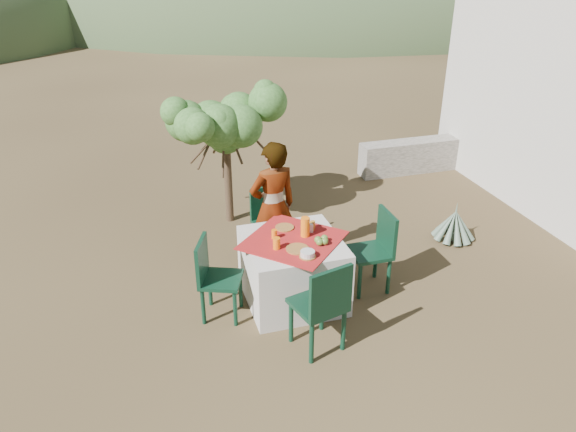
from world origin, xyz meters
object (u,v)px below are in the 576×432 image
Objects in this scene: chair_far at (269,218)px; shrub_tree at (229,128)px; chair_left at (213,275)px; agave at (454,225)px; chair_right at (376,247)px; person at (273,207)px; table at (293,270)px; chair_near at (323,304)px; juice_pitcher at (305,227)px.

chair_far is 1.39m from shrub_tree.
agave is (3.36, 0.74, -0.30)m from chair_left.
agave is at bearing -28.24° from shrub_tree.
shrub_tree is (-1.21, 2.19, 0.83)m from chair_right.
chair_far is 0.51m from person.
chair_right is 1.28m from person.
table is 0.89m from chair_left.
agave is (2.46, 1.62, -0.35)m from chair_near.
chair_near is 0.58× the size of shrub_tree.
chair_right is 0.55× the size of shrub_tree.
chair_left is (-0.88, -0.04, 0.12)m from table.
table is 0.99m from chair_right.
person is 0.70m from juice_pitcher.
chair_right is 4.35× the size of juice_pitcher.
chair_far is at bearing 96.79° from juice_pitcher.
chair_far is 3.97× the size of juice_pitcher.
table is at bearing 80.36° from person.
person is 2.57m from agave.
chair_near reaches higher than table.
chair_near is (-0.01, -2.02, 0.07)m from chair_far.
chair_far is 1.44× the size of agave.
chair_left is at bearing -89.48° from chair_right.
juice_pitcher is (-0.82, 0.08, 0.34)m from chair_right.
chair_near is at bearing 79.85° from person.
person is (0.86, 0.76, 0.31)m from chair_left.
juice_pitcher is at bearing -164.12° from agave.
chair_near is 1.10× the size of chair_left.
agave is at bearing -161.09° from chair_near.
chair_near reaches higher than agave.
chair_right is at bearing -64.91° from chair_far.
chair_near is at bearing -89.16° from table.
chair_right is at bearing -5.27° from juice_pitcher.
shrub_tree reaches higher than person.
person is at bearing 104.18° from juice_pitcher.
shrub_tree is 7.87× the size of juice_pitcher.
chair_near is 1.05× the size of chair_right.
chair_left is at bearing -175.46° from juice_pitcher.
person is 0.95× the size of shrub_tree.
chair_left is 0.53× the size of shrub_tree.
chair_near reaches higher than chair_far.
chair_near is at bearing -47.13° from chair_right.
chair_near reaches higher than juice_pitcher.
person reaches higher than chair_far.
shrub_tree reaches higher than chair_right.
chair_far is at bearing -104.69° from chair_near.
chair_right is (0.96, 0.88, -0.03)m from chair_near.
chair_right reaches higher than chair_left.
person is at bearing -126.86° from chair_right.
juice_pitcher is (0.14, 0.96, 0.32)m from chair_near.
chair_near reaches higher than chair_left.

